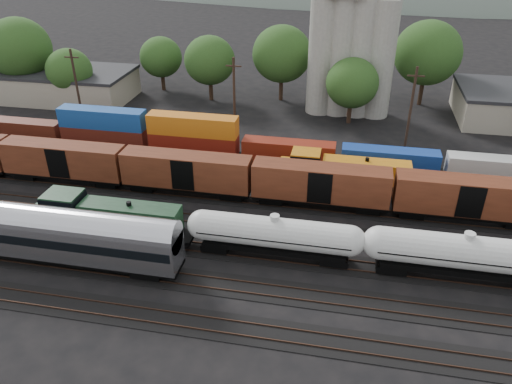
% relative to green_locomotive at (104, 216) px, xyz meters
% --- Properties ---
extents(ground, '(600.00, 600.00, 0.00)m').
position_rel_green_locomotive_xyz_m(ground, '(19.20, 5.00, -2.55)').
color(ground, black).
extents(tracks, '(180.00, 33.20, 0.20)m').
position_rel_green_locomotive_xyz_m(tracks, '(19.20, 5.00, -2.50)').
color(tracks, black).
rests_on(tracks, ground).
extents(green_locomotive, '(16.85, 2.97, 4.46)m').
position_rel_green_locomotive_xyz_m(green_locomotive, '(0.00, 0.00, 0.00)').
color(green_locomotive, black).
rests_on(green_locomotive, ground).
extents(tank_car_a, '(17.04, 3.05, 4.47)m').
position_rel_green_locomotive_xyz_m(tank_car_a, '(17.38, 0.00, 0.11)').
color(tank_car_a, silver).
rests_on(tank_car_a, ground).
extents(tank_car_b, '(18.03, 3.23, 4.72)m').
position_rel_green_locomotive_xyz_m(tank_car_b, '(34.49, 0.00, 0.25)').
color(tank_car_b, silver).
rests_on(tank_car_b, ground).
extents(passenger_coach, '(25.84, 3.19, 5.87)m').
position_rel_green_locomotive_xyz_m(passenger_coach, '(-3.26, -5.00, 1.03)').
color(passenger_coach, silver).
rests_on(passenger_coach, ground).
extents(orange_locomotive, '(16.90, 2.82, 4.23)m').
position_rel_green_locomotive_xyz_m(orange_locomotive, '(22.93, 15.00, -0.13)').
color(orange_locomotive, black).
rests_on(orange_locomotive, ground).
extents(boxcar_string, '(122.80, 2.90, 4.20)m').
position_rel_green_locomotive_xyz_m(boxcar_string, '(13.19, 10.00, 0.57)').
color(boxcar_string, black).
rests_on(boxcar_string, ground).
extents(container_wall, '(160.00, 2.60, 5.80)m').
position_rel_green_locomotive_xyz_m(container_wall, '(17.35, 20.00, -0.30)').
color(container_wall, black).
rests_on(container_wall, ground).
extents(grain_silo, '(13.40, 5.00, 29.00)m').
position_rel_green_locomotive_xyz_m(grain_silo, '(22.48, 41.00, 8.71)').
color(grain_silo, '#99968C').
rests_on(grain_silo, ground).
extents(industrial_sheds, '(119.38, 17.26, 5.10)m').
position_rel_green_locomotive_xyz_m(industrial_sheds, '(25.83, 40.25, 0.01)').
color(industrial_sheds, '#9E937F').
rests_on(industrial_sheds, ground).
extents(tree_band, '(168.82, 21.06, 14.05)m').
position_rel_green_locomotive_xyz_m(tree_band, '(20.41, 42.59, 5.31)').
color(tree_band, black).
rests_on(tree_band, ground).
extents(utility_poles, '(122.20, 0.36, 12.00)m').
position_rel_green_locomotive_xyz_m(utility_poles, '(19.20, 27.00, 3.66)').
color(utility_poles, black).
rests_on(utility_poles, ground).
extents(distant_hills, '(860.00, 286.00, 130.00)m').
position_rel_green_locomotive_xyz_m(distant_hills, '(43.12, 265.00, -23.11)').
color(distant_hills, '#59665B').
rests_on(distant_hills, ground).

